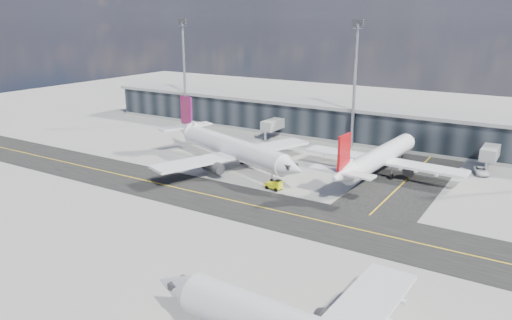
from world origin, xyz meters
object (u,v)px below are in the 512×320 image
object	(u,v)px
airliner_af	(231,148)
baggage_tug	(275,185)
airliner_redtail	(379,158)
service_van	(481,171)

from	to	relation	value
airliner_af	baggage_tug	bearing A→B (deg)	83.51
airliner_af	airliner_redtail	size ratio (longest dim) A/B	1.08
airliner_redtail	baggage_tug	xyz separation A→B (m)	(-12.80, -17.51, -2.72)
airliner_redtail	service_van	xyz separation A→B (m)	(16.72, 11.63, -2.96)
airliner_af	service_van	size ratio (longest dim) A/B	7.91
airliner_redtail	airliner_af	bearing A→B (deg)	-155.51
airliner_redtail	baggage_tug	world-z (taller)	airliner_redtail
airliner_af	baggage_tug	size ratio (longest dim) A/B	12.50
airliner_af	service_van	world-z (taller)	airliner_af
baggage_tug	service_van	size ratio (longest dim) A/B	0.63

